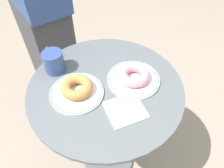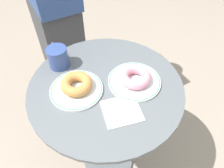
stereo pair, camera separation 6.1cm
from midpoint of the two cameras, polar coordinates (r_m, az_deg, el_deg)
name	(u,v)px [view 1 (the left image)]	position (r m, az deg, el deg)	size (l,w,h in m)	color
ground_plane	(108,159)	(1.47, -2.32, -20.30)	(7.00, 7.00, 0.02)	gray
cafe_table	(107,118)	(1.01, -3.23, -9.38)	(0.62, 0.62, 0.75)	#565B60
plate_left	(77,93)	(0.80, -11.89, -2.46)	(0.20, 0.20, 0.01)	white
plate_right	(133,79)	(0.83, 3.82, 1.42)	(0.21, 0.21, 0.01)	white
donut_old_fashioned	(77,87)	(0.78, -12.01, -0.91)	(0.12, 0.12, 0.04)	#BC7F42
donut_pink_frosted	(134,74)	(0.81, 3.91, 2.61)	(0.13, 0.13, 0.04)	pink
paper_napkin	(125,110)	(0.74, 1.39, -7.28)	(0.13, 0.12, 0.01)	white
coffee_mug	(54,61)	(0.89, -17.86, 5.97)	(0.08, 0.12, 0.09)	#334784
person_figure	(38,8)	(1.29, -21.15, 19.02)	(0.37, 0.50, 1.62)	#3D3D42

